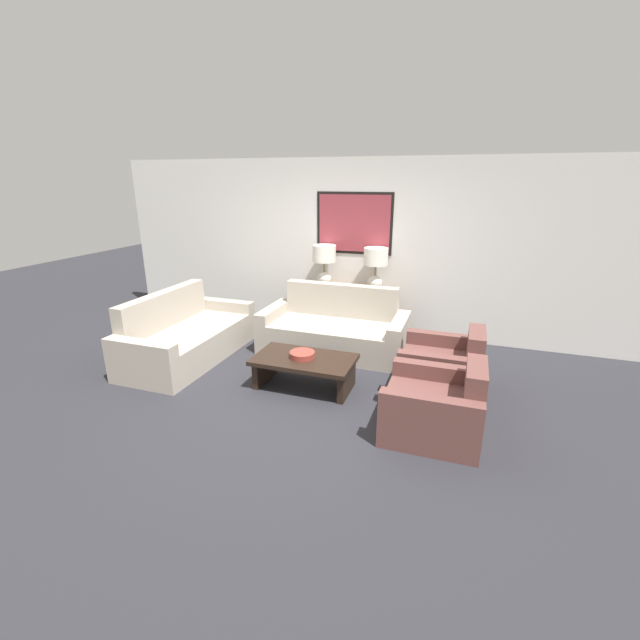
% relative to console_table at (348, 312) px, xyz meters
% --- Properties ---
extents(ground_plane, '(20.00, 20.00, 0.00)m').
position_rel_console_table_xyz_m(ground_plane, '(0.00, -2.12, -0.36)').
color(ground_plane, '#28282D').
extents(back_wall, '(8.12, 0.12, 2.65)m').
position_rel_console_table_xyz_m(back_wall, '(0.00, 0.27, 0.97)').
color(back_wall, silver).
rests_on(back_wall, ground_plane).
extents(console_table, '(1.30, 0.39, 0.72)m').
position_rel_console_table_xyz_m(console_table, '(0.00, 0.00, 0.00)').
color(console_table, brown).
rests_on(console_table, ground_plane).
extents(table_lamp_left, '(0.36, 0.36, 0.66)m').
position_rel_console_table_xyz_m(table_lamp_left, '(-0.40, 0.00, 0.78)').
color(table_lamp_left, silver).
rests_on(table_lamp_left, console_table).
extents(table_lamp_right, '(0.36, 0.36, 0.66)m').
position_rel_console_table_xyz_m(table_lamp_right, '(0.40, 0.00, 0.78)').
color(table_lamp_right, silver).
rests_on(table_lamp_right, console_table).
extents(couch_by_back_wall, '(2.02, 0.94, 0.89)m').
position_rel_console_table_xyz_m(couch_by_back_wall, '(0.00, -0.72, -0.07)').
color(couch_by_back_wall, '#ADA393').
rests_on(couch_by_back_wall, ground_plane).
extents(couch_by_side, '(0.94, 2.02, 0.89)m').
position_rel_console_table_xyz_m(couch_by_side, '(-1.83, -1.64, -0.07)').
color(couch_by_side, '#ADA393').
rests_on(couch_by_side, ground_plane).
extents(coffee_table, '(1.16, 0.66, 0.37)m').
position_rel_console_table_xyz_m(coffee_table, '(0.01, -1.94, -0.08)').
color(coffee_table, black).
rests_on(coffee_table, ground_plane).
extents(decorative_bowl, '(0.29, 0.29, 0.07)m').
position_rel_console_table_xyz_m(decorative_bowl, '(-0.01, -1.94, 0.05)').
color(decorative_bowl, '#93382D').
rests_on(decorative_bowl, coffee_table).
extents(armchair_near_back_wall, '(0.89, 0.86, 0.76)m').
position_rel_console_table_xyz_m(armchair_near_back_wall, '(1.55, -1.46, -0.09)').
color(armchair_near_back_wall, brown).
rests_on(armchair_near_back_wall, ground_plane).
extents(armchair_near_camera, '(0.89, 0.86, 0.76)m').
position_rel_console_table_xyz_m(armchair_near_camera, '(1.55, -2.41, -0.09)').
color(armchair_near_camera, brown).
rests_on(armchair_near_camera, ground_plane).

